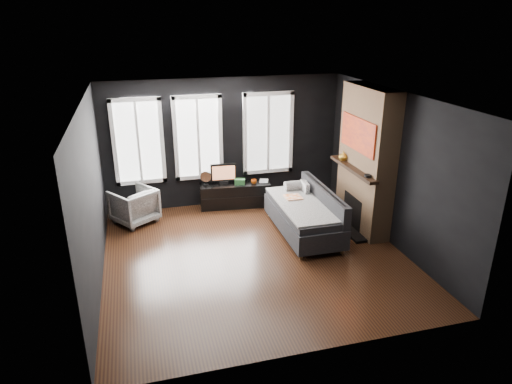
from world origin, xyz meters
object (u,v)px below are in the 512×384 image
object	(u,v)px
sofa	(304,212)
monitor	(224,172)
armchair	(134,204)
mug	(254,181)
mantel_vase	(343,156)
media_console	(235,195)
book	(260,176)

from	to	relation	value
sofa	monitor	distance (m)	2.09
armchair	mug	bearing A→B (deg)	149.44
mantel_vase	media_console	bearing A→B (deg)	147.88
mug	book	size ratio (longest dim) A/B	0.48
sofa	monitor	xyz separation A→B (m)	(-1.17, 1.70, 0.32)
monitor	mantel_vase	world-z (taller)	mantel_vase
media_console	book	world-z (taller)	book
monitor	book	size ratio (longest dim) A/B	2.27
media_console	book	distance (m)	0.67
sofa	media_console	bearing A→B (deg)	120.00
mug	book	world-z (taller)	book
monitor	media_console	bearing A→B (deg)	-12.01
sofa	armchair	bearing A→B (deg)	156.16
monitor	mug	xyz separation A→B (m)	(0.61, -0.18, -0.19)
armchair	media_console	size ratio (longest dim) A/B	0.52
armchair	mug	size ratio (longest dim) A/B	6.51
mug	mantel_vase	distance (m)	2.00
armchair	mantel_vase	bearing A→B (deg)	132.75
sofa	armchair	xyz separation A→B (m)	(-3.05, 1.35, -0.06)
armchair	mug	world-z (taller)	armchair
armchair	monitor	xyz separation A→B (m)	(1.88, 0.35, 0.38)
armchair	book	xyz separation A→B (m)	(2.65, 0.29, 0.25)
armchair	media_console	distance (m)	2.13
sofa	mug	distance (m)	1.63
media_console	book	size ratio (longest dim) A/B	6.04
monitor	mug	distance (m)	0.67
sofa	book	world-z (taller)	sofa
monitor	armchair	bearing A→B (deg)	-165.70
armchair	mantel_vase	size ratio (longest dim) A/B	4.14
mug	mantel_vase	size ratio (longest dim) A/B	0.64
armchair	mug	xyz separation A→B (m)	(2.49, 0.17, 0.19)
book	armchair	bearing A→B (deg)	-173.83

